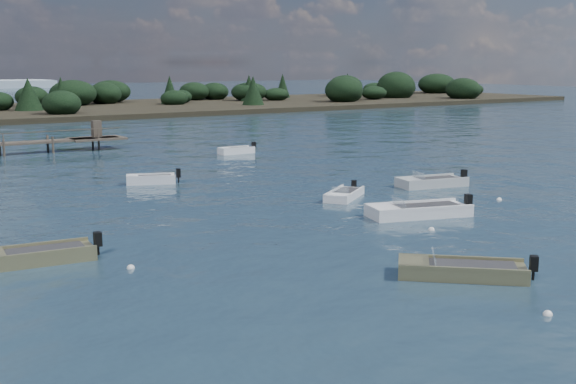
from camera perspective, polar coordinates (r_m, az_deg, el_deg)
ground at (r=81.63m, az=-20.24°, el=3.85°), size 400.00×400.00×0.00m
dinghy_extra_a at (r=49.00m, az=11.26°, el=0.65°), size 5.13×2.85×1.31m
dinghy_near_olive at (r=28.71m, az=13.52°, el=-6.22°), size 4.76×4.59×1.27m
dinghy_mid_white_b at (r=43.94m, az=4.47°, el=-0.32°), size 4.03×3.47×1.05m
tender_far_white at (r=49.97m, az=-10.77°, el=0.85°), size 3.70×2.40×1.25m
dinghy_mid_grey at (r=31.63m, az=-19.30°, el=-4.97°), size 5.12×2.22×1.28m
dinghy_mid_white_a at (r=39.37m, az=10.25°, el=-1.63°), size 6.01×3.56×1.38m
tender_far_grey_b at (r=65.43m, az=-4.11°, el=3.19°), size 3.61×1.32×1.24m
buoy_a at (r=25.39m, az=19.83°, el=-9.13°), size 0.32×0.32×0.32m
buoy_b at (r=36.22m, az=11.26°, el=-2.98°), size 0.32×0.32×0.32m
buoy_c at (r=29.75m, az=-12.32°, el=-5.92°), size 0.32×0.32×0.32m
buoy_d at (r=45.08m, az=16.35°, el=-0.62°), size 0.32×0.32×0.32m
far_headland at (r=126.95m, az=-13.54°, el=7.14°), size 190.00×40.00×5.80m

